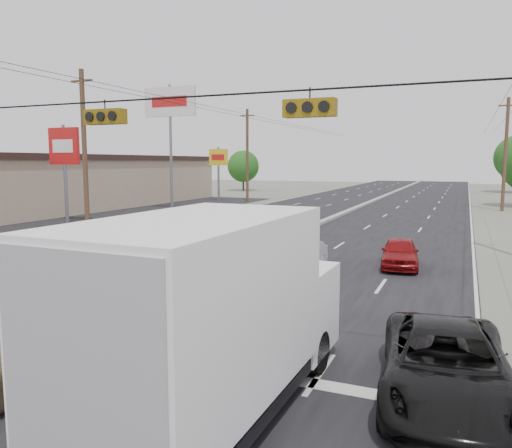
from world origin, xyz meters
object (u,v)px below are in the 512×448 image
object	(u,v)px
tree_left_far	(243,166)
black_suv	(446,366)
oncoming_near	(163,238)
box_truck	(216,315)
queue_car_b	(301,258)
pole_sign_mid	(64,152)
red_sedan	(189,278)
utility_pole_left_c	(247,155)
oncoming_far	(267,215)
tan_sedan	(15,352)
pole_sign_far	(218,162)
utility_pole_left_b	(85,150)
utility_pole_right_c	(505,154)
queue_car_a	(268,245)
queue_car_e	(400,253)
pole_sign_billboard	(170,110)

from	to	relation	value
tree_left_far	black_suv	bearing A→B (deg)	-62.60
tree_left_far	oncoming_near	bearing A→B (deg)	-70.05
box_truck	queue_car_b	size ratio (longest dim) A/B	1.91
pole_sign_mid	red_sedan	world-z (taller)	pole_sign_mid
utility_pole_left_c	oncoming_far	world-z (taller)	utility_pole_left_c
tan_sedan	red_sedan	distance (m)	6.69
pole_sign_mid	pole_sign_far	distance (m)	22.03
box_truck	tan_sedan	xyz separation A→B (m)	(-4.20, -0.47, -1.12)
utility_pole_left_b	oncoming_far	bearing A→B (deg)	38.09
utility_pole_right_c	black_suv	size ratio (longest dim) A/B	2.02
red_sedan	box_truck	bearing A→B (deg)	-52.58
utility_pole_right_c	box_truck	xyz separation A→B (m)	(-6.90, -42.34, -3.29)
tree_left_far	queue_car_a	distance (m)	54.98
red_sedan	oncoming_far	distance (m)	18.96
utility_pole_left_b	black_suv	distance (m)	26.93
pole_sign_far	black_suv	bearing A→B (deg)	-57.92
red_sedan	oncoming_near	world-z (taller)	red_sedan
oncoming_near	oncoming_far	distance (m)	11.40
pole_sign_mid	tan_sedan	bearing A→B (deg)	-48.52
pole_sign_mid	oncoming_far	distance (m)	15.07
queue_car_e	oncoming_near	distance (m)	11.20
pole_sign_mid	queue_car_b	xyz separation A→B (m)	(20.50, -9.04, -4.51)
black_suv	queue_car_e	size ratio (longest dim) A/B	1.36
black_suv	queue_car_a	bearing A→B (deg)	119.98
pole_sign_billboard	tree_left_far	distance (m)	33.27
utility_pole_right_c	tan_sedan	bearing A→B (deg)	-104.54
utility_pole_left_b	pole_sign_far	distance (m)	25.25
utility_pole_left_c	queue_car_a	bearing A→B (deg)	-64.61
pole_sign_billboard	queue_car_e	world-z (taller)	pole_sign_billboard
utility_pole_left_c	utility_pole_left_b	bearing A→B (deg)	-90.00
queue_car_e	oncoming_far	world-z (taller)	oncoming_far
pole_sign_billboard	tree_left_far	world-z (taller)	pole_sign_billboard
oncoming_far	oncoming_near	bearing A→B (deg)	88.89
queue_car_b	pole_sign_mid	bearing A→B (deg)	155.82
queue_car_b	queue_car_a	bearing A→B (deg)	143.16
queue_car_e	oncoming_near	xyz separation A→B (m)	(-11.18, -0.70, 0.08)
box_truck	queue_car_a	distance (m)	13.42
black_suv	queue_car_b	distance (m)	10.87
tan_sedan	black_suv	xyz separation A→B (m)	(7.84, 2.55, -0.01)
utility_pole_left_c	utility_pole_right_c	distance (m)	25.00
pole_sign_billboard	pole_sign_far	world-z (taller)	pole_sign_billboard
utility_pole_left_b	oncoming_near	world-z (taller)	utility_pole_left_b
pole_sign_billboard	utility_pole_left_c	bearing A→B (deg)	80.54
utility_pole_right_c	pole_sign_billboard	size ratio (longest dim) A/B	0.91
utility_pole_left_c	pole_sign_mid	world-z (taller)	utility_pole_left_c
utility_pole_left_c	tree_left_far	size ratio (longest dim) A/B	1.63
red_sedan	oncoming_far	xyz separation A→B (m)	(-4.63, 18.38, 0.00)
pole_sign_billboard	queue_car_e	distance (m)	28.27
red_sedan	utility_pole_right_c	bearing A→B (deg)	76.34
queue_car_b	red_sedan	bearing A→B (deg)	-112.85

